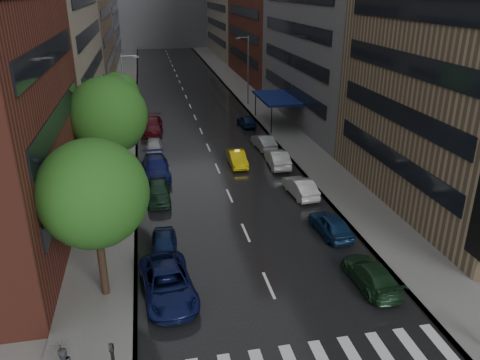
# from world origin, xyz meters

# --- Properties ---
(ground) EXTENTS (220.00, 220.00, 0.00)m
(ground) POSITION_xyz_m (0.00, 0.00, 0.00)
(ground) COLOR gray
(ground) RESTS_ON ground
(road) EXTENTS (14.00, 140.00, 0.01)m
(road) POSITION_xyz_m (0.00, 50.00, 0.01)
(road) COLOR black
(road) RESTS_ON ground
(sidewalk_left) EXTENTS (4.00, 140.00, 0.15)m
(sidewalk_left) POSITION_xyz_m (-9.00, 50.00, 0.07)
(sidewalk_left) COLOR gray
(sidewalk_left) RESTS_ON ground
(sidewalk_right) EXTENTS (4.00, 140.00, 0.15)m
(sidewalk_right) POSITION_xyz_m (9.00, 50.00, 0.07)
(sidewalk_right) COLOR gray
(sidewalk_right) RESTS_ON ground
(tree_near) EXTENTS (5.36, 5.36, 8.54)m
(tree_near) POSITION_xyz_m (-8.60, 4.86, 5.85)
(tree_near) COLOR #382619
(tree_near) RESTS_ON ground
(tree_mid) EXTENTS (5.74, 5.74, 9.15)m
(tree_mid) POSITION_xyz_m (-8.60, 18.18, 6.26)
(tree_mid) COLOR #382619
(tree_mid) RESTS_ON ground
(tree_far) EXTENTS (4.41, 4.41, 7.03)m
(tree_far) POSITION_xyz_m (-8.60, 32.88, 4.80)
(tree_far) COLOR #382619
(tree_far) RESTS_ON ground
(taxi) EXTENTS (1.45, 4.04, 1.32)m
(taxi) POSITION_xyz_m (1.88, 22.49, 0.66)
(taxi) COLOR #DBB90B
(taxi) RESTS_ON ground
(parked_cars_left) EXTENTS (3.12, 36.14, 1.60)m
(parked_cars_left) POSITION_xyz_m (-5.40, 18.63, 0.76)
(parked_cars_left) COLOR #0E1441
(parked_cars_left) RESTS_ON ground
(parked_cars_right) EXTENTS (1.98, 36.20, 1.51)m
(parked_cars_right) POSITION_xyz_m (5.40, 17.34, 0.70)
(parked_cars_right) COLOR #18361D
(parked_cars_right) RESTS_ON ground
(street_lamp_left) EXTENTS (1.74, 0.22, 9.00)m
(street_lamp_left) POSITION_xyz_m (-7.72, 30.00, 4.89)
(street_lamp_left) COLOR gray
(street_lamp_left) RESTS_ON sidewalk_left
(street_lamp_right) EXTENTS (1.74, 0.22, 9.00)m
(street_lamp_right) POSITION_xyz_m (7.72, 45.00, 4.89)
(street_lamp_right) COLOR gray
(street_lamp_right) RESTS_ON sidewalk_right
(awning) EXTENTS (4.00, 8.00, 3.12)m
(awning) POSITION_xyz_m (8.98, 35.00, 3.13)
(awning) COLOR navy
(awning) RESTS_ON sidewalk_right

